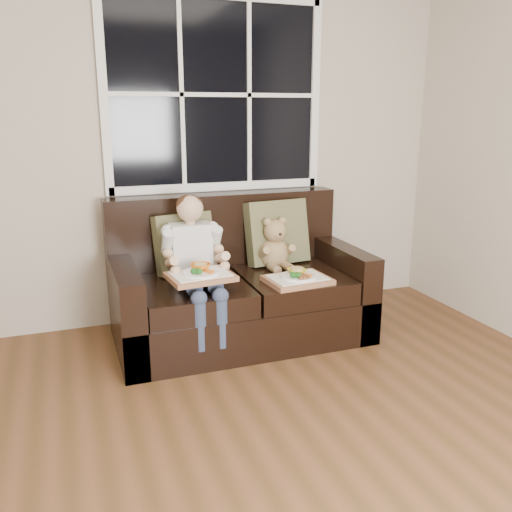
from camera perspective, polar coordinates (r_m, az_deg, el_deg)
name	(u,v)px	position (r m, az deg, el deg)	size (l,w,h in m)	color
room_walls	(298,92)	(1.55, 4.48, 16.83)	(4.52, 5.02, 2.71)	#C3B3A1
window_back	(216,95)	(4.05, -4.28, 16.57)	(1.62, 0.04, 1.37)	black
loveseat	(237,292)	(3.81, -1.99, -3.82)	(1.70, 0.92, 0.96)	black
pillow_left	(184,243)	(3.77, -7.56, 1.34)	(0.44, 0.26, 0.42)	#60633D
pillow_right	(277,232)	(3.96, 2.22, 2.52)	(0.48, 0.26, 0.48)	#60633D
child	(195,254)	(3.52, -6.49, 0.20)	(0.38, 0.60, 0.87)	silver
teddy_bear	(275,247)	(3.86, 1.99, 0.93)	(0.22, 0.28, 0.38)	tan
tray_left	(200,275)	(3.32, -5.86, -1.96)	(0.42, 0.34, 0.09)	#AD714E
tray_right	(298,278)	(3.56, 4.39, -2.37)	(0.43, 0.34, 0.09)	#AD714E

